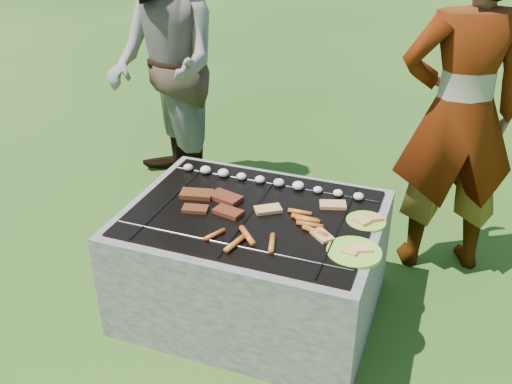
{
  "coord_description": "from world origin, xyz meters",
  "views": [
    {
      "loc": [
        0.89,
        -2.34,
        2.09
      ],
      "look_at": [
        0.0,
        0.05,
        0.7
      ],
      "focal_mm": 40.0,
      "sensor_mm": 36.0,
      "label": 1
    }
  ],
  "objects_px": {
    "cook": "(460,115)",
    "bystander": "(163,68)",
    "plate_far": "(366,221)",
    "plate_near": "(354,252)",
    "fire_pit": "(253,264)"
  },
  "relations": [
    {
      "from": "plate_far",
      "to": "bystander",
      "type": "bearing_deg",
      "value": 149.53
    },
    {
      "from": "cook",
      "to": "bystander",
      "type": "bearing_deg",
      "value": -27.96
    },
    {
      "from": "plate_far",
      "to": "cook",
      "type": "xyz_separation_m",
      "value": [
        0.35,
        0.69,
        0.36
      ]
    },
    {
      "from": "plate_far",
      "to": "cook",
      "type": "bearing_deg",
      "value": 63.14
    },
    {
      "from": "plate_far",
      "to": "cook",
      "type": "height_order",
      "value": "cook"
    },
    {
      "from": "plate_near",
      "to": "cook",
      "type": "distance_m",
      "value": 1.1
    },
    {
      "from": "cook",
      "to": "plate_far",
      "type": "bearing_deg",
      "value": 42.75
    },
    {
      "from": "bystander",
      "to": "plate_far",
      "type": "bearing_deg",
      "value": 12.77
    },
    {
      "from": "fire_pit",
      "to": "cook",
      "type": "distance_m",
      "value": 1.4
    },
    {
      "from": "fire_pit",
      "to": "plate_far",
      "type": "relative_size",
      "value": 4.97
    },
    {
      "from": "plate_far",
      "to": "plate_near",
      "type": "height_order",
      "value": "same"
    },
    {
      "from": "plate_far",
      "to": "plate_near",
      "type": "bearing_deg",
      "value": -90.02
    },
    {
      "from": "plate_near",
      "to": "cook",
      "type": "xyz_separation_m",
      "value": [
        0.35,
        0.98,
        0.36
      ]
    },
    {
      "from": "fire_pit",
      "to": "plate_far",
      "type": "height_order",
      "value": "plate_far"
    },
    {
      "from": "fire_pit",
      "to": "plate_near",
      "type": "distance_m",
      "value": 0.67
    }
  ]
}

